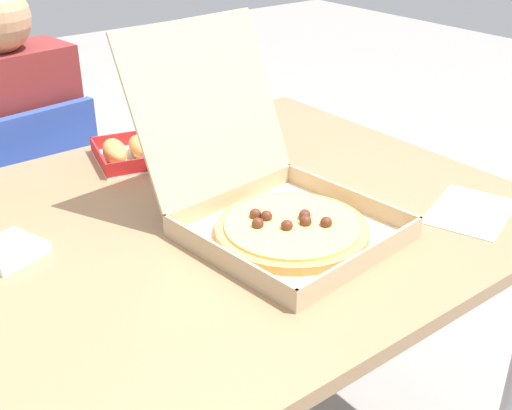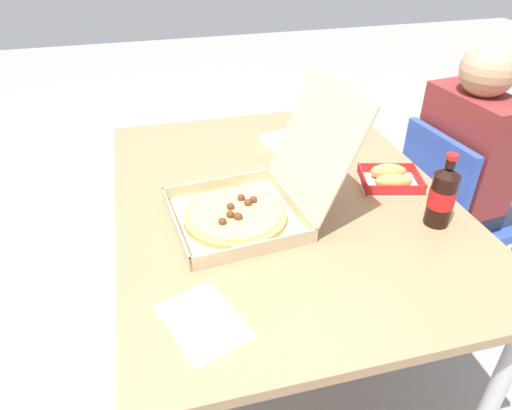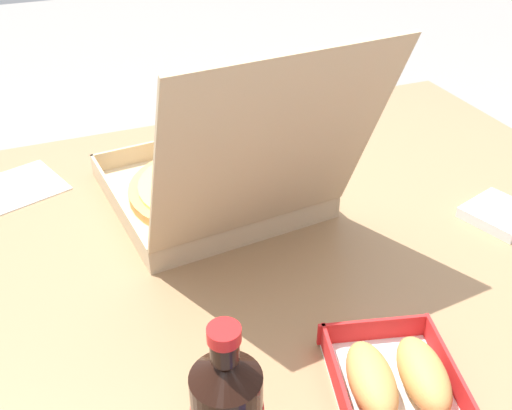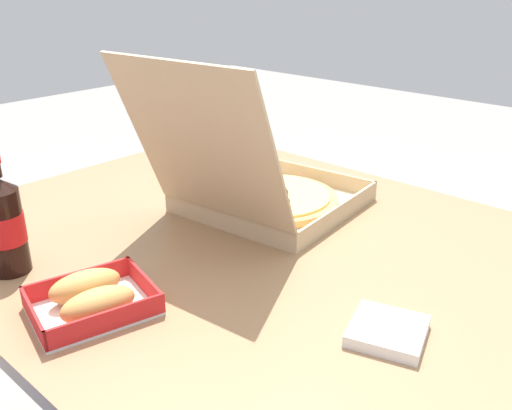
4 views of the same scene
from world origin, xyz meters
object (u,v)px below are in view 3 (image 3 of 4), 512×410
at_px(pizza_box_open, 218,182).
at_px(bread_side_box, 397,380).
at_px(napkin_pile, 500,214).
at_px(paper_menu, 5,192).

relative_size(pizza_box_open, bread_side_box, 2.40).
distance_m(pizza_box_open, napkin_pile, 0.51).
distance_m(pizza_box_open, paper_menu, 0.42).
xyz_separation_m(bread_side_box, paper_menu, (0.44, -0.69, -0.02)).
distance_m(bread_side_box, paper_menu, 0.82).
relative_size(bread_side_box, paper_menu, 1.05).
bearing_deg(napkin_pile, paper_menu, -27.27).
xyz_separation_m(paper_menu, napkin_pile, (-0.83, 0.43, 0.01)).
height_order(paper_menu, napkin_pile, napkin_pile).
xyz_separation_m(pizza_box_open, paper_menu, (0.37, -0.20, -0.05)).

